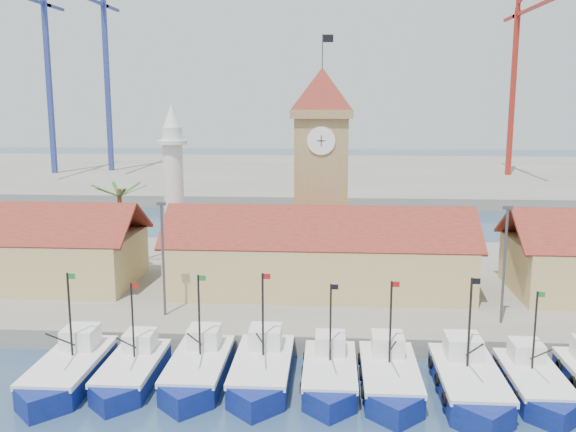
# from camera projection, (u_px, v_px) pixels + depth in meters

# --- Properties ---
(ground) EXTENTS (400.00, 400.00, 0.00)m
(ground) POSITION_uv_depth(u_px,v_px,m) (312.00, 410.00, 38.29)
(ground) COLOR navy
(ground) RESTS_ON ground
(quay) EXTENTS (140.00, 32.00, 1.50)m
(quay) POSITION_uv_depth(u_px,v_px,m) (320.00, 284.00, 61.70)
(quay) COLOR gray
(quay) RESTS_ON ground
(terminal) EXTENTS (240.00, 80.00, 2.00)m
(terminal) POSITION_uv_depth(u_px,v_px,m) (327.00, 175.00, 146.02)
(terminal) COLOR gray
(terminal) RESTS_ON ground
(boat_0) EXTENTS (3.70, 10.13, 7.67)m
(boat_0) POSITION_uv_depth(u_px,v_px,m) (68.00, 373.00, 41.57)
(boat_0) COLOR navy
(boat_0) RESTS_ON ground
(boat_1) EXTENTS (3.34, 9.15, 6.92)m
(boat_1) POSITION_uv_depth(u_px,v_px,m) (131.00, 373.00, 41.77)
(boat_1) COLOR navy
(boat_1) RESTS_ON ground
(boat_2) EXTENTS (3.59, 9.83, 7.44)m
(boat_2) POSITION_uv_depth(u_px,v_px,m) (198.00, 371.00, 41.88)
(boat_2) COLOR navy
(boat_2) RESTS_ON ground
(boat_3) EXTENTS (3.68, 10.08, 7.63)m
(boat_3) POSITION_uv_depth(u_px,v_px,m) (262.00, 373.00, 41.65)
(boat_3) COLOR navy
(boat_3) RESTS_ON ground
(boat_4) EXTENTS (3.40, 9.31, 7.04)m
(boat_4) POSITION_uv_depth(u_px,v_px,m) (330.00, 377.00, 41.17)
(boat_4) COLOR navy
(boat_4) RESTS_ON ground
(boat_5) EXTENTS (3.57, 9.78, 7.40)m
(boat_5) POSITION_uv_depth(u_px,v_px,m) (390.00, 380.00, 40.62)
(boat_5) COLOR navy
(boat_5) RESTS_ON ground
(boat_6) EXTENTS (3.80, 10.42, 7.88)m
(boat_6) POSITION_uv_depth(u_px,v_px,m) (470.00, 385.00, 39.73)
(boat_6) COLOR navy
(boat_6) RESTS_ON ground
(boat_7) EXTENTS (3.34, 9.15, 6.93)m
(boat_7) POSITION_uv_depth(u_px,v_px,m) (535.00, 385.00, 39.95)
(boat_7) COLOR navy
(boat_7) RESTS_ON ground
(hall_center) EXTENTS (27.04, 10.13, 7.61)m
(hall_center) POSITION_uv_depth(u_px,v_px,m) (319.00, 262.00, 57.19)
(hall_center) COLOR tan
(hall_center) RESTS_ON quay
(clock_tower) EXTENTS (5.80, 5.80, 22.70)m
(clock_tower) POSITION_uv_depth(u_px,v_px,m) (321.00, 166.00, 61.62)
(clock_tower) COLOR #A18353
(clock_tower) RESTS_ON quay
(minaret) EXTENTS (3.00, 3.00, 16.30)m
(minaret) POSITION_uv_depth(u_px,v_px,m) (174.00, 184.00, 64.99)
(minaret) COLOR silver
(minaret) RESTS_ON quay
(palm_tree) EXTENTS (5.60, 5.03, 8.39)m
(palm_tree) POSITION_uv_depth(u_px,v_px,m) (121.00, 221.00, 64.00)
(palm_tree) COLOR brown
(palm_tree) RESTS_ON quay
(lamp_posts) EXTENTS (80.70, 0.25, 9.03)m
(lamp_posts) POSITION_uv_depth(u_px,v_px,m) (324.00, 256.00, 48.85)
(lamp_posts) COLOR #3F3F44
(lamp_posts) RESTS_ON quay
(crane_blue_far) EXTENTS (1.00, 37.08, 43.97)m
(crane_blue_far) POSITION_uv_depth(u_px,v_px,m) (43.00, 57.00, 135.56)
(crane_blue_far) COLOR navy
(crane_blue_far) RESTS_ON terminal
(crane_blue_near) EXTENTS (1.00, 33.26, 44.48)m
(crane_blue_near) POSITION_uv_depth(u_px,v_px,m) (104.00, 59.00, 141.30)
(crane_blue_near) COLOR navy
(crane_blue_near) RESTS_ON terminal
(crane_red_right) EXTENTS (1.00, 35.02, 41.26)m
(crane_red_right) POSITION_uv_depth(u_px,v_px,m) (517.00, 65.00, 132.39)
(crane_red_right) COLOR maroon
(crane_red_right) RESTS_ON terminal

